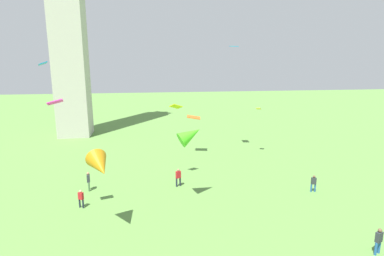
% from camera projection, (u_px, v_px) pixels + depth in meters
% --- Properties ---
extents(person_0, '(0.54, 0.43, 1.80)m').
position_uv_depth(person_0, '(178.00, 176.00, 29.47)').
color(person_0, '#1E2333').
rests_on(person_0, ground_plane).
extents(person_1, '(0.50, 0.30, 1.63)m').
position_uv_depth(person_1, '(314.00, 183.00, 28.19)').
color(person_1, '#235693').
rests_on(person_1, ground_plane).
extents(person_2, '(0.52, 0.42, 1.76)m').
position_uv_depth(person_2, '(379.00, 240.00, 18.92)').
color(person_2, '#235693').
rests_on(person_2, ground_plane).
extents(person_3, '(0.35, 0.56, 1.83)m').
position_uv_depth(person_3, '(88.00, 180.00, 28.48)').
color(person_3, '#51754C').
rests_on(person_3, ground_plane).
extents(person_4, '(0.48, 0.41, 1.59)m').
position_uv_depth(person_4, '(81.00, 198.00, 25.07)').
color(person_4, '#1E2333').
rests_on(person_4, ground_plane).
extents(kite_flying_0, '(1.90, 1.44, 0.45)m').
position_uv_depth(kite_flying_0, '(194.00, 117.00, 39.13)').
color(kite_flying_0, orange).
extents(kite_flying_1, '(1.11, 1.49, 0.17)m').
position_uv_depth(kite_flying_1, '(234.00, 46.00, 37.91)').
color(kite_flying_1, '#2792C9').
extents(kite_flying_2, '(1.14, 0.96, 0.53)m').
position_uv_depth(kite_flying_2, '(55.00, 102.00, 21.33)').
color(kite_flying_2, '#ED24B6').
extents(kite_flying_3, '(2.26, 2.75, 1.97)m').
position_uv_depth(kite_flying_3, '(100.00, 166.00, 20.33)').
color(kite_flying_3, '#B5760F').
extents(kite_flying_4, '(1.35, 1.13, 0.66)m').
position_uv_depth(kite_flying_4, '(176.00, 106.00, 29.60)').
color(kite_flying_4, '#BBC909').
extents(kite_flying_5, '(1.19, 1.46, 0.48)m').
position_uv_depth(kite_flying_5, '(43.00, 64.00, 30.73)').
color(kite_flying_5, '#1377C4').
extents(kite_flying_6, '(0.92, 0.95, 0.36)m').
position_uv_depth(kite_flying_6, '(259.00, 109.00, 38.82)').
color(kite_flying_6, yellow).
extents(kite_flying_7, '(2.50, 1.77, 2.03)m').
position_uv_depth(kite_flying_7, '(190.00, 135.00, 25.17)').
color(kite_flying_7, '#45CA1F').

